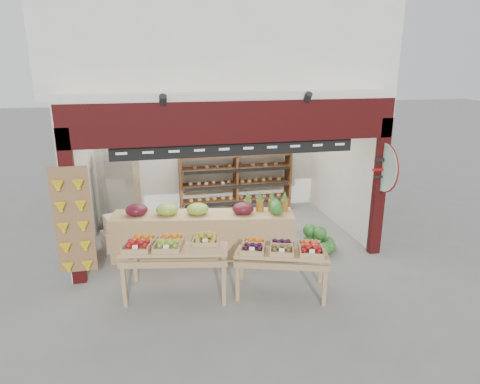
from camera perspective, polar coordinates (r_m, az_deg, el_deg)
name	(u,v)px	position (r m, az deg, el deg)	size (l,w,h in m)	color
ground	(227,243)	(8.94, -1.80, -6.84)	(60.00, 60.00, 0.00)	slate
shop_structure	(211,47)	(9.77, -3.87, 18.77)	(6.36, 5.12, 5.40)	white
banana_board	(73,223)	(7.42, -21.34, -3.91)	(0.60, 0.15, 1.80)	brown
gift_sign	(384,167)	(8.31, 18.66, 3.13)	(0.04, 0.93, 0.92)	silver
back_shelving	(236,169)	(10.48, -0.58, 3.06)	(2.76, 0.45, 1.73)	brown
refrigerator	(121,190)	(9.89, -15.53, 0.32)	(0.68, 0.68, 1.76)	silver
cardboard_stack	(126,234)	(9.01, -14.90, -5.42)	(1.09, 0.92, 0.72)	beige
mid_counter	(203,233)	(8.25, -4.98, -5.46)	(3.49, 1.25, 1.08)	tan
display_table_left	(169,246)	(6.93, -9.44, -7.17)	(1.78, 1.20, 1.04)	tan
display_table_right	(282,250)	(6.90, 5.57, -7.75)	(1.64, 1.22, 0.95)	tan
watermelon_pile	(318,243)	(8.64, 10.30, -6.67)	(0.73, 0.68, 0.51)	#1B4717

